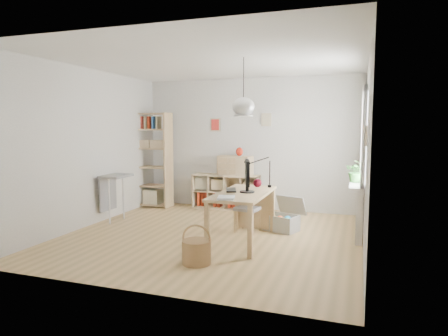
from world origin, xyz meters
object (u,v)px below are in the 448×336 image
(storage_chest, at_px, (283,220))
(drawer_chest, at_px, (235,165))
(monitor, at_px, (247,174))
(tall_bookshelf, at_px, (152,156))
(chair, at_px, (249,206))
(desk, at_px, (243,198))
(cube_shelf, at_px, (226,194))

(storage_chest, height_order, drawer_chest, drawer_chest)
(monitor, distance_m, drawer_chest, 2.35)
(tall_bookshelf, distance_m, chair, 2.91)
(desk, height_order, storage_chest, desk)
(chair, height_order, drawer_chest, drawer_chest)
(desk, relative_size, tall_bookshelf, 0.75)
(monitor, bearing_deg, tall_bookshelf, 126.17)
(desk, distance_m, tall_bookshelf, 3.27)
(cube_shelf, height_order, monitor, monitor)
(storage_chest, relative_size, monitor, 1.35)
(desk, relative_size, monitor, 2.80)
(desk, height_order, chair, desk)
(storage_chest, bearing_deg, drawer_chest, 153.36)
(monitor, xyz_separation_m, drawer_chest, (-0.86, 2.18, -0.10))
(monitor, bearing_deg, desk, 168.57)
(monitor, bearing_deg, drawer_chest, 93.98)
(tall_bookshelf, xyz_separation_m, storage_chest, (3.04, -1.08, -0.91))
(cube_shelf, bearing_deg, drawer_chest, -10.46)
(storage_chest, distance_m, monitor, 1.26)
(chair, height_order, storage_chest, chair)
(cube_shelf, height_order, drawer_chest, drawer_chest)
(desk, relative_size, drawer_chest, 2.17)
(tall_bookshelf, bearing_deg, monitor, -36.27)
(tall_bookshelf, bearing_deg, desk, -37.01)
(cube_shelf, xyz_separation_m, chair, (0.94, -1.60, 0.12))
(cube_shelf, xyz_separation_m, monitor, (1.08, -2.22, 0.72))
(desk, height_order, tall_bookshelf, tall_bookshelf)
(tall_bookshelf, bearing_deg, cube_shelf, 10.19)
(cube_shelf, height_order, tall_bookshelf, tall_bookshelf)
(storage_chest, bearing_deg, tall_bookshelf, -179.62)
(drawer_chest, bearing_deg, desk, -61.54)
(monitor, bearing_deg, cube_shelf, 98.43)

